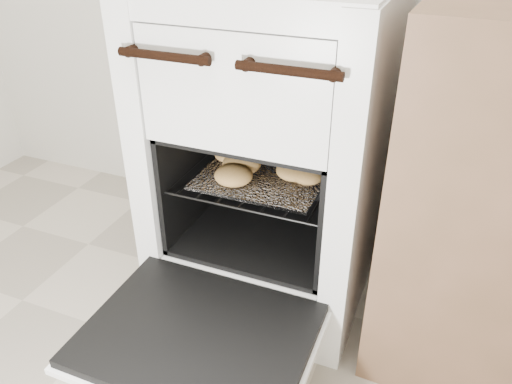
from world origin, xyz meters
TOP-DOWN VIEW (x-y plane):
  - stove at (0.07, 1.14)m, footprint 0.65×0.72m
  - oven_door at (0.07, 0.60)m, footprint 0.58×0.45m
  - oven_rack at (0.07, 1.07)m, footprint 0.47×0.45m
  - foil_sheet at (0.07, 1.05)m, footprint 0.37×0.32m
  - baked_rolls at (0.05, 1.06)m, footprint 0.41×0.35m

SIDE VIEW (x-z plane):
  - oven_door at x=0.07m, z-range 0.20..0.24m
  - oven_rack at x=0.07m, z-range 0.44..0.45m
  - foil_sheet at x=0.07m, z-range 0.45..0.46m
  - stove at x=0.07m, z-range -0.01..0.98m
  - baked_rolls at x=0.05m, z-range 0.46..0.51m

